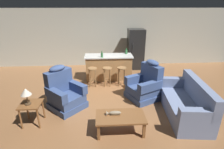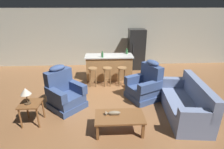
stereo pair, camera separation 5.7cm
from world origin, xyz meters
name	(u,v)px [view 2 (the right image)]	position (x,y,z in m)	size (l,w,h in m)	color
ground_plane	(111,95)	(0.00, 0.00, 0.00)	(12.00, 12.00, 0.00)	brown
back_wall	(108,38)	(0.00, 3.12, 1.30)	(12.00, 0.05, 2.60)	#B2B2A3
coffee_table	(120,118)	(0.12, -1.77, 0.36)	(1.10, 0.60, 0.42)	brown
fish_figurine	(113,113)	(-0.03, -1.71, 0.46)	(0.34, 0.10, 0.10)	#4C3823
couch	(186,104)	(1.91, -1.21, 0.34)	(1.04, 1.98, 0.94)	#707FA3
recliner_near_lamp	(65,93)	(-1.32, -0.62, 0.42)	(1.19, 1.19, 1.20)	#384C7A
recliner_near_island	(145,86)	(1.04, -0.25, 0.42)	(1.12, 1.12, 1.20)	#384C7A
end_table	(31,107)	(-1.97, -1.34, 0.46)	(0.48, 0.48, 0.56)	brown
table_lamp	(26,92)	(-2.01, -1.37, 0.87)	(0.24, 0.24, 0.41)	#4C3823
kitchen_island	(109,67)	(0.00, 1.35, 0.48)	(1.80, 0.70, 0.95)	#9E7042
bar_stool_left	(93,74)	(-0.60, 0.72, 0.47)	(0.32, 0.32, 0.68)	olive
bar_stool_middle	(107,73)	(-0.08, 0.72, 0.47)	(0.32, 0.32, 0.68)	olive
bar_stool_right	(122,73)	(0.43, 0.72, 0.47)	(0.32, 0.32, 0.68)	olive
refrigerator	(136,49)	(1.26, 2.55, 0.88)	(0.70, 0.69, 1.76)	black
bottle_tall_green	(102,55)	(-0.25, 1.11, 1.04)	(0.08, 0.08, 0.24)	#2D6B38
bottle_short_amber	(127,52)	(0.70, 1.54, 1.03)	(0.09, 0.09, 0.22)	#2D6B38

